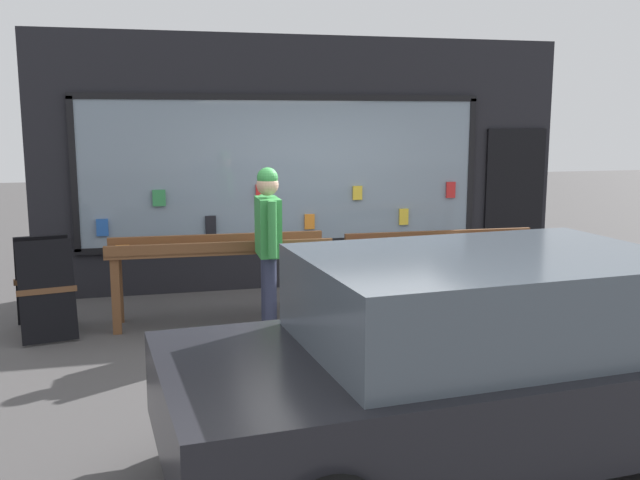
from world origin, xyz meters
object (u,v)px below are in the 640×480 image
object	(u,v)px
display_table_right	(449,249)
sandwich_board_sign	(45,285)
small_dog	(301,309)
parked_car	(485,356)
display_table_left	(220,255)
person_browsing	(268,237)

from	to	relation	value
display_table_right	sandwich_board_sign	bearing A→B (deg)	179.95
small_dog	parked_car	world-z (taller)	parked_car
parked_car	sandwich_board_sign	bearing A→B (deg)	125.19
display_table_right	parked_car	bearing A→B (deg)	-110.93
display_table_right	small_dog	xyz separation A→B (m)	(-1.97, -0.70, -0.43)
display_table_left	small_dog	bearing A→B (deg)	-42.55
person_browsing	sandwich_board_sign	distance (m)	2.40
small_dog	sandwich_board_sign	bearing A→B (deg)	76.45
person_browsing	parked_car	bearing A→B (deg)	-163.50
display_table_right	person_browsing	size ratio (longest dim) A/B	1.39
parked_car	display_table_right	bearing A→B (deg)	64.54
display_table_right	small_dog	bearing A→B (deg)	-160.55
display_table_left	small_dog	xyz separation A→B (m)	(0.76, -0.70, -0.48)
display_table_left	sandwich_board_sign	bearing A→B (deg)	179.91
display_table_left	parked_car	bearing A→B (deg)	-71.00
person_browsing	sandwich_board_sign	world-z (taller)	person_browsing
person_browsing	sandwich_board_sign	size ratio (longest dim) A/B	1.73
small_dog	sandwich_board_sign	size ratio (longest dim) A/B	0.55
display_table_right	small_dog	distance (m)	2.13
sandwich_board_sign	parked_car	bearing A→B (deg)	-61.74
display_table_left	small_dog	world-z (taller)	display_table_left
display_table_left	small_dog	distance (m)	1.14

